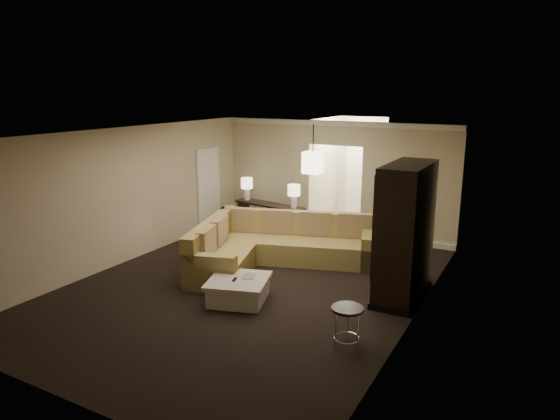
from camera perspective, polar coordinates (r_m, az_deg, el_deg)
The scene contains 19 objects.
ground at distance 9.36m, azimuth -3.47°, elevation -8.60°, with size 8.00×8.00×0.00m, color black.
wall_back at distance 12.42m, azimuth 6.26°, elevation 3.67°, with size 6.00×0.04×2.80m, color #BFB491.
wall_front at distance 6.09m, azimuth -24.21°, elevation -8.26°, with size 6.00×0.04×2.80m, color #BFB491.
wall_left at distance 10.79m, azimuth -17.23°, elevation 1.60°, with size 0.04×8.00×2.80m, color #BFB491.
wall_right at distance 7.81m, azimuth 15.44°, elevation -2.79°, with size 0.04×8.00×2.80m, color #BFB491.
ceiling at distance 8.70m, azimuth -3.73°, elevation 8.73°, with size 6.00×8.00×0.02m, color silver.
crown_molding at distance 12.21m, azimuth 6.33°, elevation 9.79°, with size 6.00×0.10×0.12m, color white.
baseboard at distance 12.68m, azimuth 6.02°, elevation -2.34°, with size 6.00×0.10×0.12m, color white.
side_door at distance 12.90m, azimuth -8.16°, elevation 2.41°, with size 0.05×0.90×2.10m, color white.
foyer at distance 13.67m, azimuth 8.40°, elevation 4.10°, with size 1.44×2.02×2.80m.
sectional_sofa at distance 10.29m, azimuth -1.12°, elevation -4.12°, with size 3.52×3.44×1.00m.
coffee_table at distance 8.67m, azimuth -4.76°, elevation -9.04°, with size 1.24×1.24×0.41m.
console_table at distance 12.52m, azimuth -1.19°, elevation -0.64°, with size 1.99×0.75×0.75m.
armoire at distance 8.78m, azimuth 14.04°, elevation -2.74°, with size 0.70×1.63×2.35m.
drink_table at distance 7.25m, azimuth 7.69°, elevation -12.13°, with size 0.46×0.46×0.57m.
table_lamp_left at distance 12.84m, azimuth -3.81°, elevation 2.84°, with size 0.30×0.30×0.57m.
table_lamp_right at distance 11.92m, azimuth 1.60°, elevation 2.01°, with size 0.30×0.30×0.57m.
pendant_light at distance 11.16m, azimuth 3.77°, elevation 5.45°, with size 0.38×0.38×1.09m.
person at distance 13.85m, azimuth 10.46°, elevation 2.28°, with size 0.62×0.41×1.71m, color #EBE3C7.
Camera 1 is at (4.62, -7.33, 3.56)m, focal length 32.00 mm.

